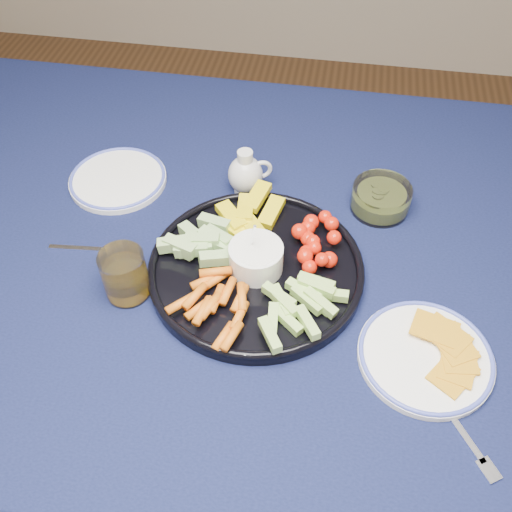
% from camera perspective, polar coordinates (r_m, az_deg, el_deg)
% --- Properties ---
extents(dining_table, '(1.67, 1.07, 0.75)m').
position_cam_1_polar(dining_table, '(1.12, 0.52, -1.53)').
color(dining_table, '#4B2E19').
rests_on(dining_table, ground).
extents(crudite_platter, '(0.37, 0.37, 0.12)m').
position_cam_1_polar(crudite_platter, '(0.98, -0.16, -0.94)').
color(crudite_platter, black).
rests_on(crudite_platter, dining_table).
extents(creamer_pitcher, '(0.09, 0.07, 0.10)m').
position_cam_1_polar(creamer_pitcher, '(1.13, -1.01, 8.19)').
color(creamer_pitcher, silver).
rests_on(creamer_pitcher, dining_table).
extents(pickle_bowl, '(0.11, 0.11, 0.05)m').
position_cam_1_polar(pickle_bowl, '(1.12, 12.36, 5.57)').
color(pickle_bowl, white).
rests_on(pickle_bowl, dining_table).
extents(cheese_plate, '(0.21, 0.21, 0.02)m').
position_cam_1_polar(cheese_plate, '(0.93, 16.63, -9.49)').
color(cheese_plate, white).
rests_on(cheese_plate, dining_table).
extents(juice_tumbler, '(0.08, 0.08, 0.09)m').
position_cam_1_polar(juice_tumbler, '(0.97, -12.94, -2.05)').
color(juice_tumbler, white).
rests_on(juice_tumbler, dining_table).
extents(fork_left, '(0.15, 0.03, 0.00)m').
position_cam_1_polar(fork_left, '(1.08, -15.55, 0.63)').
color(fork_left, white).
rests_on(fork_left, dining_table).
extents(fork_right, '(0.10, 0.14, 0.00)m').
position_cam_1_polar(fork_right, '(0.89, 20.27, -16.71)').
color(fork_right, white).
rests_on(fork_right, dining_table).
extents(side_plate_extra, '(0.20, 0.20, 0.02)m').
position_cam_1_polar(side_plate_extra, '(1.20, -13.65, 7.50)').
color(side_plate_extra, white).
rests_on(side_plate_extra, dining_table).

